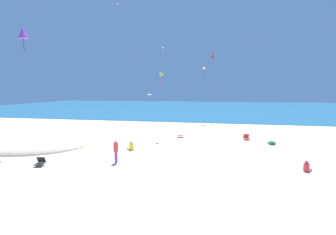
{
  "coord_description": "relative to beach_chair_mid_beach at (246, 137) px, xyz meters",
  "views": [
    {
      "loc": [
        3.18,
        -10.32,
        4.77
      ],
      "look_at": [
        0.0,
        6.28,
        2.74
      ],
      "focal_mm": 24.75,
      "sensor_mm": 36.0,
      "label": 1
    }
  ],
  "objects": [
    {
      "name": "ocean_water",
      "position": [
        -6.48,
        40.46,
        -0.22
      ],
      "size": [
        120.0,
        60.0,
        0.05
      ],
      "primitive_type": "cube",
      "color": "#236084",
      "rests_on": "ground_plane"
    },
    {
      "name": "kite_orange",
      "position": [
        -4.67,
        11.29,
        7.59
      ],
      "size": [
        0.76,
        0.86,
        1.59
      ],
      "rotation": [
        0.0,
        0.0,
        4.38
      ],
      "color": "orange"
    },
    {
      "name": "kite_lime",
      "position": [
        -8.21,
        -0.96,
        6.04
      ],
      "size": [
        0.71,
        0.61,
        1.51
      ],
      "rotation": [
        0.0,
        0.0,
        1.96
      ],
      "color": "#99DB33"
    },
    {
      "name": "kite_white",
      "position": [
        -11.32,
        6.19,
        3.95
      ],
      "size": [
        0.55,
        0.49,
        1.11
      ],
      "rotation": [
        0.0,
        0.0,
        3.46
      ],
      "color": "white"
    },
    {
      "name": "ground_plane",
      "position": [
        -6.48,
        -2.51,
        -0.25
      ],
      "size": [
        120.0,
        120.0,
        0.0
      ],
      "primitive_type": "plane",
      "color": "beige"
    },
    {
      "name": "person_4",
      "position": [
        2.23,
        -8.43,
        0.0
      ],
      "size": [
        0.6,
        0.56,
        0.68
      ],
      "rotation": [
        0.0,
        0.0,
        0.66
      ],
      "color": "red",
      "rests_on": "ground_plane"
    },
    {
      "name": "kite_green",
      "position": [
        -10.79,
        12.09,
        10.76
      ],
      "size": [
        0.39,
        0.3,
        1.18
      ],
      "rotation": [
        0.0,
        0.0,
        6.19
      ],
      "color": "green"
    },
    {
      "name": "beach_chair_mid_beach",
      "position": [
        0.0,
        0.0,
        0.0
      ],
      "size": [
        0.61,
        0.7,
        0.58
      ],
      "rotation": [
        0.0,
        0.0,
        4.81
      ],
      "color": "#D13D3D",
      "rests_on": "ground_plane"
    },
    {
      "name": "person_3",
      "position": [
        -9.41,
        -9.02,
        0.64
      ],
      "size": [
        0.32,
        0.32,
        1.54
      ],
      "rotation": [
        0.0,
        0.0,
        0.06
      ],
      "color": "purple",
      "rests_on": "ground_plane"
    },
    {
      "name": "kite_magenta",
      "position": [
        -15.66,
        6.92,
        15.62
      ],
      "size": [
        0.35,
        0.27,
        1.09
      ],
      "rotation": [
        0.0,
        0.0,
        0.0
      ],
      "color": "#DB3DA8"
    },
    {
      "name": "person_2",
      "position": [
        -9.55,
        -5.76,
        0.04
      ],
      "size": [
        0.69,
        0.57,
        0.77
      ],
      "rotation": [
        0.0,
        0.0,
        2.65
      ],
      "color": "yellow",
      "rests_on": "ground_plane"
    },
    {
      "name": "dune_mound",
      "position": [
        -19.2,
        -5.63,
        -0.25
      ],
      "size": [
        10.93,
        7.65,
        2.11
      ],
      "primitive_type": "ellipsoid",
      "color": "beige",
      "rests_on": "ground_plane"
    },
    {
      "name": "cooler_box",
      "position": [
        1.91,
        -1.52,
        -0.11
      ],
      "size": [
        0.64,
        0.51,
        0.26
      ],
      "rotation": [
        0.0,
        0.0,
        0.23
      ],
      "color": "#339956",
      "rests_on": "ground_plane"
    },
    {
      "name": "kite_purple",
      "position": [
        -17.34,
        -7.27,
        8.78
      ],
      "size": [
        0.84,
        0.87,
        1.81
      ],
      "rotation": [
        0.0,
        0.0,
        0.23
      ],
      "color": "purple"
    },
    {
      "name": "beach_chair_near_camera",
      "position": [
        -13.88,
        -10.47,
        -0.01
      ],
      "size": [
        0.62,
        0.71,
        0.55
      ],
      "rotation": [
        0.0,
        0.0,
        4.91
      ],
      "color": "black",
      "rests_on": "ground_plane"
    },
    {
      "name": "beach_chair_far_right",
      "position": [
        -6.3,
        -0.07,
        0.04
      ],
      "size": [
        0.7,
        0.64,
        0.65
      ],
      "rotation": [
        0.0,
        0.0,
        3.3
      ],
      "color": "#D13D3D",
      "rests_on": "ground_plane"
    },
    {
      "name": "kite_red",
      "position": [
        -3.38,
        13.16,
        9.65
      ],
      "size": [
        0.72,
        0.87,
        1.36
      ],
      "rotation": [
        0.0,
        0.0,
        0.22
      ],
      "color": "red"
    }
  ]
}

